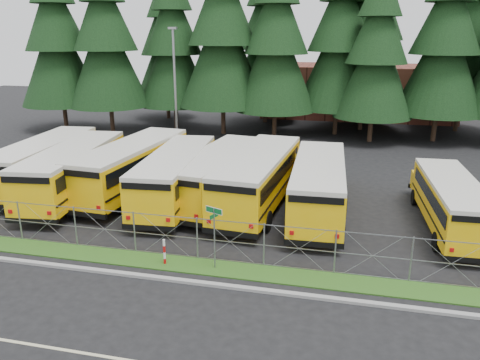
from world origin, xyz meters
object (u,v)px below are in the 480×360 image
at_px(bus_1, 77,172).
at_px(light_standard, 175,86).
at_px(bus_0, 47,163).
at_px(bus_east, 449,204).
at_px(bus_3, 178,177).
at_px(bus_4, 220,175).
at_px(striped_bollard, 164,252).
at_px(bus_5, 260,179).
at_px(bus_6, 319,187).
at_px(street_sign, 214,225).
at_px(bus_2, 136,168).

relative_size(bus_1, light_standard, 1.19).
distance_m(bus_0, bus_east, 24.33).
height_order(bus_0, bus_3, bus_0).
xyz_separation_m(bus_4, striped_bollard, (-0.10, -8.67, -0.92)).
xyz_separation_m(bus_5, bus_6, (3.37, -0.46, -0.07)).
height_order(bus_6, light_standard, light_standard).
bearing_deg(bus_4, bus_1, -163.47).
distance_m(bus_4, street_sign, 8.80).
distance_m(bus_east, street_sign, 12.60).
relative_size(bus_5, street_sign, 4.36).
bearing_deg(bus_east, light_standard, 144.86).
bearing_deg(light_standard, street_sign, -65.45).
relative_size(bus_6, striped_bollard, 9.79).
distance_m(bus_0, bus_5, 14.25).
relative_size(bus_2, bus_5, 1.00).
bearing_deg(bus_2, bus_1, -149.17).
distance_m(bus_0, bus_1, 3.29).
xyz_separation_m(bus_3, bus_4, (2.32, 0.91, -0.02)).
xyz_separation_m(bus_1, street_sign, (10.79, -7.13, 0.45)).
height_order(bus_4, bus_5, bus_5).
height_order(bus_0, bus_east, bus_0).
height_order(bus_1, bus_2, bus_2).
height_order(bus_2, striped_bollard, bus_2).
xyz_separation_m(bus_0, striped_bollard, (11.56, -8.64, -0.95)).
xyz_separation_m(bus_2, striped_bollard, (5.41, -8.82, -1.01)).
bearing_deg(bus_5, bus_0, -177.74).
xyz_separation_m(bus_3, street_sign, (4.45, -7.61, 0.49)).
height_order(bus_3, bus_5, bus_5).
relative_size(bus_5, light_standard, 1.21).
height_order(bus_east, striped_bollard, bus_east).
bearing_deg(light_standard, bus_2, -83.42).
distance_m(bus_east, light_standard, 23.43).
xyz_separation_m(bus_0, bus_3, (9.34, -0.88, -0.01)).
bearing_deg(bus_east, street_sign, -148.81).
height_order(bus_5, bus_east, bus_5).
bearing_deg(bus_1, bus_0, 148.52).
bearing_deg(bus_2, bus_east, -0.80).
relative_size(bus_east, striped_bollard, 8.52).
bearing_deg(light_standard, bus_6, -43.05).
distance_m(bus_0, light_standard, 12.63).
relative_size(bus_5, bus_6, 1.04).
bearing_deg(striped_bollard, light_standard, 108.75).
bearing_deg(bus_0, bus_east, -8.14).
height_order(bus_0, street_sign, bus_0).
height_order(bus_2, bus_4, bus_2).
height_order(bus_1, bus_east, bus_1).
bearing_deg(bus_3, bus_east, -7.36).
relative_size(bus_5, striped_bollard, 10.21).
bearing_deg(bus_east, bus_5, 171.44).
distance_m(bus_3, bus_6, 8.27).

